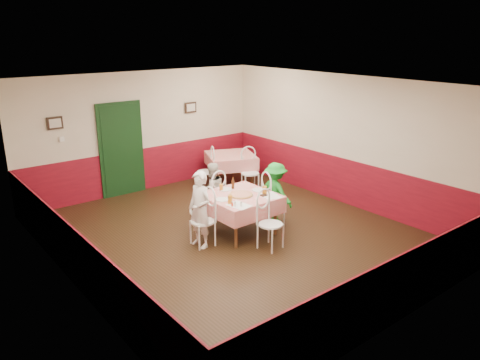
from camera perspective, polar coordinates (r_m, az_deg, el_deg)
floor at (r=8.84m, az=-0.64°, el=-6.73°), size 7.00×7.00×0.00m
ceiling at (r=8.09m, az=-0.71°, el=11.63°), size 7.00×7.00×0.00m
back_wall at (r=11.25m, az=-11.71°, el=5.78°), size 6.00×0.10×2.80m
front_wall at (r=6.13m, az=19.89°, el=-5.05°), size 6.00×0.10×2.80m
left_wall at (r=7.02m, az=-20.43°, el=-2.21°), size 0.10×7.00×2.80m
right_wall at (r=10.41m, az=12.54°, el=4.77°), size 0.10×7.00×2.80m
wainscot_back at (r=11.46m, az=-11.40°, el=1.37°), size 6.00×0.03×1.00m
wainscot_front at (r=6.52m, az=18.93°, el=-12.34°), size 6.00×0.03×1.00m
wainscot_left at (r=7.37m, az=-19.56°, el=-8.79°), size 0.03×7.00×1.00m
wainscot_right at (r=10.63m, az=12.17°, el=0.03°), size 0.03×7.00×1.00m
door at (r=11.04m, az=-14.25°, el=3.50°), size 0.96×0.06×2.10m
picture_left at (r=10.40m, az=-21.63°, el=6.47°), size 0.32×0.03×0.26m
picture_right at (r=11.76m, az=-6.04°, el=8.79°), size 0.32×0.03×0.26m
thermostat at (r=10.49m, az=-20.90°, el=4.68°), size 0.10×0.03×0.10m
main_table at (r=8.80m, az=-0.00°, el=-4.19°), size 1.23×1.23×0.77m
second_table at (r=11.61m, az=-1.12°, el=1.30°), size 1.47×1.47×0.77m
chair_left at (r=8.31m, az=-4.59°, el=-5.07°), size 0.46×0.46×0.90m
chair_right at (r=9.29m, az=4.09°, el=-2.52°), size 0.49×0.49×0.90m
chair_far at (r=9.41m, az=-3.25°, el=-2.25°), size 0.46×0.46×0.90m
chair_near at (r=8.18m, az=3.75°, el=-5.43°), size 0.49×0.49×0.90m
chair_second_a at (r=11.17m, az=-4.18°, el=0.99°), size 0.55×0.55×0.90m
chair_second_b at (r=11.03m, az=1.24°, el=0.81°), size 0.55×0.55×0.90m
pizza at (r=8.63m, az=0.10°, el=-1.80°), size 0.43×0.43×0.03m
plate_left at (r=8.41m, az=-2.20°, el=-2.39°), size 0.25×0.25×0.01m
plate_right at (r=8.91m, az=2.29°, el=-1.23°), size 0.25×0.25×0.01m
plate_far at (r=8.95m, az=-1.80°, el=-1.13°), size 0.25×0.25×0.01m
glass_a at (r=8.21m, az=-1.21°, el=-2.40°), size 0.08×0.08×0.15m
glass_b at (r=8.70m, az=3.02°, el=-1.25°), size 0.08×0.08×0.15m
glass_c at (r=8.89m, az=-2.31°, el=-0.89°), size 0.07×0.07×0.13m
beer_bottle at (r=8.99m, az=-0.87°, el=-0.41°), size 0.06×0.06×0.20m
shaker_a at (r=8.08m, az=-0.61°, el=-2.96°), size 0.04×0.04×0.09m
shaker_b at (r=8.08m, az=0.13°, el=-2.96°), size 0.04×0.04×0.09m
shaker_c at (r=8.09m, az=-0.95°, el=-2.93°), size 0.04×0.04×0.09m
menu_left at (r=8.15m, az=-0.12°, el=-3.10°), size 0.36×0.44×0.00m
menu_right at (r=8.64m, az=3.70°, el=-1.91°), size 0.37×0.45×0.00m
wallet at (r=8.63m, az=2.92°, el=-1.86°), size 0.11×0.09×0.02m
diner_left at (r=8.19m, az=-4.92°, el=-3.61°), size 0.39×0.54×1.38m
diner_far at (r=9.40m, az=-3.44°, el=-1.38°), size 0.62×0.50×1.17m
diner_right at (r=9.27m, az=4.34°, el=-1.54°), size 0.52×0.82×1.22m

